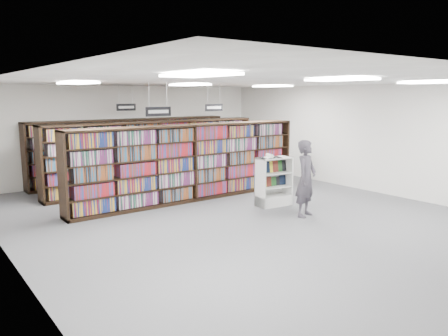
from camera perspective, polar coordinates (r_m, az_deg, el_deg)
floor at (r=10.66m, az=1.51°, el=-6.21°), size 12.00×12.00×0.00m
ceiling at (r=10.27m, az=1.59°, el=11.24°), size 10.00×12.00×0.10m
wall_back at (r=15.49m, az=-12.36°, el=4.51°), size 10.00×0.10×3.20m
wall_left at (r=8.28m, az=-26.79°, el=-0.46°), size 0.10×12.00×3.20m
wall_right at (r=13.99m, az=17.89°, el=3.76°), size 0.10×12.00×3.20m
bookshelf_row_near at (r=12.04m, az=-4.36°, el=0.70°), size 7.00×0.60×2.10m
bookshelf_row_mid at (r=13.76m, az=-8.83°, el=1.71°), size 7.00×0.60×2.10m
bookshelf_row_far at (r=15.27m, az=-11.83°, el=2.38°), size 7.00×0.60×2.10m
aisle_sign_left at (r=10.29m, az=-8.57°, el=7.41°), size 0.65×0.02×0.80m
aisle_sign_right at (r=13.57m, az=-1.32°, el=7.99°), size 0.65×0.02×0.80m
aisle_sign_center at (r=14.32m, az=-12.66°, el=7.84°), size 0.65×0.02×0.80m
troffer_front_left at (r=6.08m, az=-3.22°, el=12.08°), size 0.60×1.20×0.04m
troffer_front_center at (r=8.13m, az=15.05°, el=11.12°), size 0.60×1.20×0.04m
troffer_front_right at (r=10.64m, az=25.30°, el=10.08°), size 0.60×1.20×0.04m
troffer_back_left at (r=10.61m, az=-18.56°, el=10.49°), size 0.60×1.20×0.04m
troffer_back_center at (r=11.91m, az=-4.49°, el=10.78°), size 0.60×1.20×0.04m
troffer_back_right at (r=13.74m, az=6.33°, el=10.58°), size 0.60×1.20×0.04m
endcap_display at (r=11.61m, az=6.42°, el=-2.66°), size 0.96×0.55×1.28m
open_book at (r=11.35m, az=6.02°, el=1.50°), size 0.62×0.46×0.12m
shopper at (r=10.59m, az=10.67°, el=-1.36°), size 0.78×0.64×1.84m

